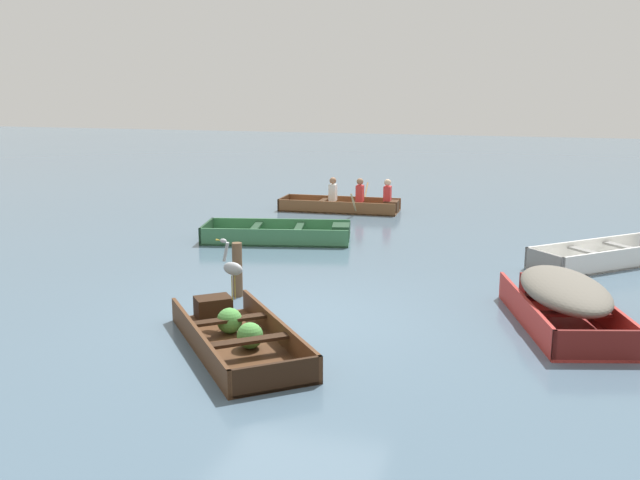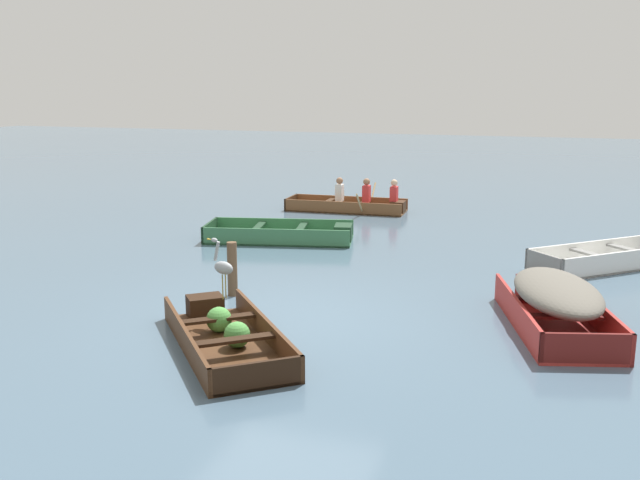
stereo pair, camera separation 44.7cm
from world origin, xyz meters
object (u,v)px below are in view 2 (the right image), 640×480
Objects in this scene: dinghy_dark_varnish_foreground at (224,334)px; mooring_post at (232,269)px; skiff_green_mid_moored at (286,235)px; skiff_white_near_moored at (613,259)px; skiff_red_far_moored at (556,298)px; heron_on_dinghy at (223,266)px; rowboat_wooden_brown_with_crew at (354,204)px.

mooring_post is (-0.85, 2.00, 0.30)m from dinghy_dark_varnish_foreground.
skiff_green_mid_moored is 3.83× the size of mooring_post.
mooring_post is at bearing -145.72° from skiff_white_near_moored.
skiff_red_far_moored is at bearing -103.74° from skiff_white_near_moored.
heron_on_dinghy reaches higher than skiff_green_mid_moored.
skiff_white_near_moored is at bearing 34.28° from mooring_post.
skiff_white_near_moored is at bearing -1.29° from skiff_green_mid_moored.
mooring_post reaches higher than skiff_green_mid_moored.
skiff_red_far_moored reaches higher than skiff_green_mid_moored.
skiff_white_near_moored is 0.86× the size of skiff_green_mid_moored.
heron_on_dinghy reaches higher than skiff_red_far_moored.
heron_on_dinghy is at bearing -77.39° from skiff_green_mid_moored.
dinghy_dark_varnish_foreground is at bearing -153.07° from skiff_red_far_moored.
rowboat_wooden_brown_with_crew is (-5.21, 8.08, -0.22)m from skiff_red_far_moored.
skiff_green_mid_moored is 6.92m from skiff_red_far_moored.
mooring_post reaches higher than dinghy_dark_varnish_foreground.
rowboat_wooden_brown_with_crew is at bearing 96.70° from dinghy_dark_varnish_foreground.
mooring_post is (-4.87, -0.04, 0.01)m from skiff_red_far_moored.
mooring_post reaches higher than skiff_white_near_moored.
rowboat_wooden_brown_with_crew is 3.80× the size of heron_on_dinghy.
skiff_green_mid_moored is at bearing 99.76° from mooring_post.
dinghy_dark_varnish_foreground is 7.78m from skiff_white_near_moored.
skiff_red_far_moored is (5.58, -4.08, 0.30)m from skiff_green_mid_moored.
rowboat_wooden_brown_with_crew reaches higher than mooring_post.
rowboat_wooden_brown_with_crew is at bearing 95.17° from heron_on_dinghy.
skiff_white_near_moored is 7.55m from heron_on_dinghy.
skiff_white_near_moored is at bearing 50.18° from dinghy_dark_varnish_foreground.
skiff_red_far_moored is 4.87m from mooring_post.
dinghy_dark_varnish_foreground is 3.35× the size of mooring_post.
skiff_red_far_moored is (4.02, 2.04, 0.29)m from dinghy_dark_varnish_foreground.
skiff_white_near_moored is at bearing 76.26° from skiff_red_far_moored.
skiff_green_mid_moored is at bearing 178.71° from skiff_white_near_moored.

